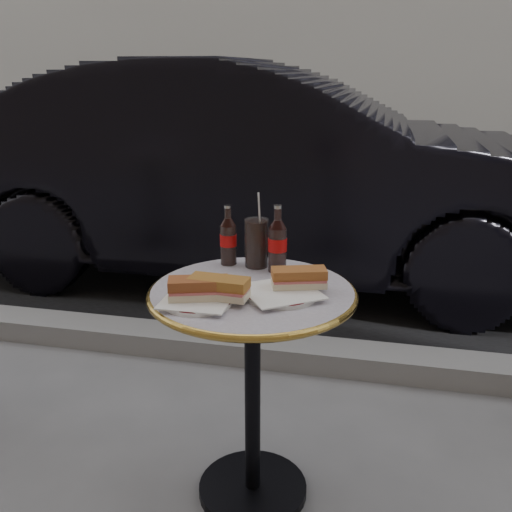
% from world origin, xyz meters
% --- Properties ---
extents(ground, '(80.00, 80.00, 0.00)m').
position_xyz_m(ground, '(0.00, 0.00, 0.00)').
color(ground, slate).
rests_on(ground, ground).
extents(asphalt_road, '(40.00, 8.00, 0.00)m').
position_xyz_m(asphalt_road, '(0.00, 5.00, 0.00)').
color(asphalt_road, black).
rests_on(asphalt_road, ground).
extents(curb, '(40.00, 0.20, 0.12)m').
position_xyz_m(curb, '(0.00, 0.90, 0.05)').
color(curb, gray).
rests_on(curb, ground).
extents(bistro_table, '(0.62, 0.62, 0.73)m').
position_xyz_m(bistro_table, '(0.00, 0.00, 0.37)').
color(bistro_table, '#BAB2C4').
rests_on(bistro_table, ground).
extents(plate_left, '(0.23, 0.23, 0.01)m').
position_xyz_m(plate_left, '(-0.12, -0.13, 0.74)').
color(plate_left, white).
rests_on(plate_left, bistro_table).
extents(plate_right, '(0.28, 0.28, 0.01)m').
position_xyz_m(plate_right, '(0.09, -0.03, 0.74)').
color(plate_right, silver).
rests_on(plate_right, bistro_table).
extents(sandwich_left_a, '(0.18, 0.12, 0.06)m').
position_xyz_m(sandwich_left_a, '(-0.12, -0.13, 0.77)').
color(sandwich_left_a, brown).
rests_on(sandwich_left_a, plate_left).
extents(sandwich_left_b, '(0.17, 0.09, 0.06)m').
position_xyz_m(sandwich_left_b, '(-0.07, -0.11, 0.77)').
color(sandwich_left_b, '#A16628').
rests_on(sandwich_left_b, plate_left).
extents(sandwich_right, '(0.17, 0.12, 0.05)m').
position_xyz_m(sandwich_right, '(0.14, 0.01, 0.77)').
color(sandwich_right, '#9C5727').
rests_on(sandwich_right, plate_right).
extents(cola_bottle_left, '(0.06, 0.06, 0.20)m').
position_xyz_m(cola_bottle_left, '(-0.13, 0.21, 0.83)').
color(cola_bottle_left, black).
rests_on(cola_bottle_left, bistro_table).
extents(cola_bottle_right, '(0.08, 0.08, 0.22)m').
position_xyz_m(cola_bottle_right, '(0.04, 0.17, 0.84)').
color(cola_bottle_right, black).
rests_on(cola_bottle_right, bistro_table).
extents(cola_glass, '(0.08, 0.08, 0.16)m').
position_xyz_m(cola_glass, '(-0.03, 0.20, 0.81)').
color(cola_glass, black).
rests_on(cola_glass, bistro_table).
extents(parked_car, '(1.52, 4.29, 1.41)m').
position_xyz_m(parked_car, '(-0.40, 2.12, 0.70)').
color(parked_car, black).
rests_on(parked_car, ground).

